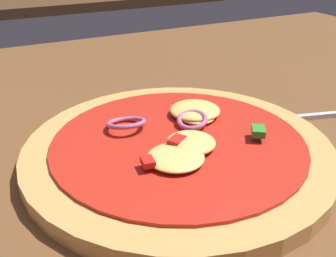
{
  "coord_description": "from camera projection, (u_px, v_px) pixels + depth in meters",
  "views": [
    {
      "loc": [
        -0.16,
        -0.23,
        0.21
      ],
      "look_at": [
        -0.02,
        0.05,
        0.05
      ],
      "focal_mm": 41.78,
      "sensor_mm": 36.0,
      "label": 1
    }
  ],
  "objects": [
    {
      "name": "pizza",
      "position": [
        179.0,
        148.0,
        0.35
      ],
      "size": [
        0.27,
        0.27,
        0.03
      ],
      "color": "tan",
      "rests_on": "dining_table"
    },
    {
      "name": "fork",
      "position": [
        311.0,
        116.0,
        0.42
      ],
      "size": [
        0.15,
        0.05,
        0.01
      ],
      "color": "silver",
      "rests_on": "dining_table"
    },
    {
      "name": "dining_table",
      "position": [
        213.0,
        182.0,
        0.34
      ],
      "size": [
        1.24,
        0.98,
        0.03
      ],
      "color": "brown",
      "rests_on": "ground"
    }
  ]
}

